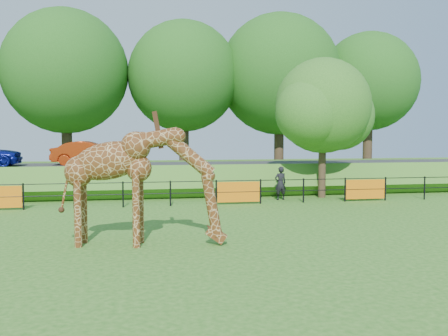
% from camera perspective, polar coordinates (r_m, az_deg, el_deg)
% --- Properties ---
extents(ground, '(90.00, 90.00, 0.00)m').
position_cam_1_polar(ground, '(13.83, -3.68, -9.12)').
color(ground, '#296419').
rests_on(ground, ground).
extents(giraffe, '(4.73, 1.70, 3.32)m').
position_cam_1_polar(giraffe, '(14.07, -9.24, -2.07)').
color(giraffe, '#5A2E12').
rests_on(giraffe, ground).
extents(perimeter_fence, '(28.07, 0.10, 1.10)m').
position_cam_1_polar(perimeter_fence, '(21.59, -6.15, -2.90)').
color(perimeter_fence, black).
rests_on(perimeter_fence, ground).
extents(embankment, '(40.00, 9.00, 1.30)m').
position_cam_1_polar(embankment, '(29.03, -7.23, -0.95)').
color(embankment, '#296419').
rests_on(embankment, ground).
extents(road, '(40.00, 5.00, 0.12)m').
position_cam_1_polar(road, '(27.48, -7.07, 0.26)').
color(road, '#2D2D2F').
rests_on(road, embankment).
extents(car_red, '(4.01, 1.78, 1.28)m').
position_cam_1_polar(car_red, '(28.01, -15.19, 1.66)').
color(car_red, '#A52E0B').
rests_on(car_red, road).
extents(visitor, '(0.62, 0.45, 1.58)m').
position_cam_1_polar(visitor, '(23.56, 6.47, -1.74)').
color(visitor, black).
rests_on(visitor, ground).
extents(tree_east, '(5.40, 4.71, 6.76)m').
position_cam_1_polar(tree_east, '(24.78, 11.42, 6.57)').
color(tree_east, '#302215').
rests_on(tree_east, ground).
extents(bg_tree_line, '(37.30, 8.80, 11.82)m').
position_cam_1_polar(bg_tree_line, '(35.77, -4.82, 10.50)').
color(bg_tree_line, '#302215').
rests_on(bg_tree_line, ground).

